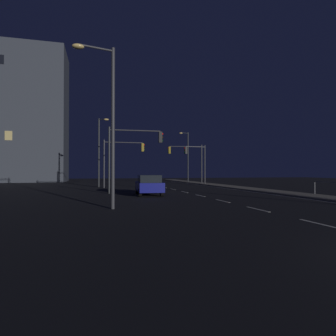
% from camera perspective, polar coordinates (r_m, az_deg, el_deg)
% --- Properties ---
extents(ground_plane, '(112.00, 112.00, 0.00)m').
position_cam_1_polar(ground_plane, '(22.35, 6.00, -5.44)').
color(ground_plane, black).
rests_on(ground_plane, ground).
extents(sidewalk_right, '(2.32, 77.00, 0.14)m').
position_cam_1_polar(sidewalk_right, '(25.81, 21.68, -4.60)').
color(sidewalk_right, gray).
rests_on(sidewalk_right, ground).
extents(lane_markings_center, '(0.14, 50.00, 0.01)m').
position_cam_1_polar(lane_markings_center, '(25.66, 3.33, -4.81)').
color(lane_markings_center, silver).
rests_on(lane_markings_center, ground).
extents(lane_edge_line, '(0.14, 53.00, 0.01)m').
position_cam_1_polar(lane_edge_line, '(29.34, 13.70, -4.27)').
color(lane_edge_line, silver).
rests_on(lane_edge_line, ground).
extents(car, '(2.07, 4.50, 1.57)m').
position_cam_1_polar(car, '(22.37, -3.84, -3.33)').
color(car, navy).
rests_on(car, ground).
extents(traffic_light_mid_right, '(4.82, 0.84, 5.42)m').
position_cam_1_polar(traffic_light_mid_right, '(39.66, 3.80, 2.43)').
color(traffic_light_mid_right, '#38383D').
rests_on(traffic_light_mid_right, sidewalk_right).
extents(traffic_light_near_left, '(4.69, 0.34, 5.41)m').
position_cam_1_polar(traffic_light_near_left, '(32.88, -9.13, 2.80)').
color(traffic_light_near_left, '#38383D').
rests_on(traffic_light_near_left, ground).
extents(traffic_light_overhead_east, '(3.11, 0.47, 5.31)m').
position_cam_1_polar(traffic_light_overhead_east, '(38.83, 5.65, 2.25)').
color(traffic_light_overhead_east, '#38383D').
rests_on(traffic_light_overhead_east, sidewalk_right).
extents(traffic_light_near_right, '(4.67, 0.41, 5.59)m').
position_cam_1_polar(traffic_light_near_right, '(24.45, -7.00, 4.29)').
color(traffic_light_near_right, '#2D3033').
rests_on(traffic_light_near_right, ground).
extents(street_lamp_across_street, '(1.19, 1.25, 8.12)m').
position_cam_1_polar(street_lamp_across_street, '(34.63, -13.42, 4.19)').
color(street_lamp_across_street, '#2D3033').
rests_on(street_lamp_across_street, ground).
extents(street_lamp_corner, '(2.01, 0.63, 7.98)m').
position_cam_1_polar(street_lamp_corner, '(14.54, -12.09, 10.82)').
color(street_lamp_corner, '#38383D').
rests_on(street_lamp_corner, ground).
extents(street_lamp_mid_block, '(1.79, 0.88, 8.24)m').
position_cam_1_polar(street_lamp_mid_block, '(47.65, 3.78, 3.12)').
color(street_lamp_mid_block, '#2D3033').
rests_on(street_lamp_mid_block, sidewalk_right).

